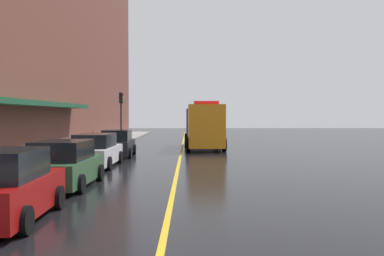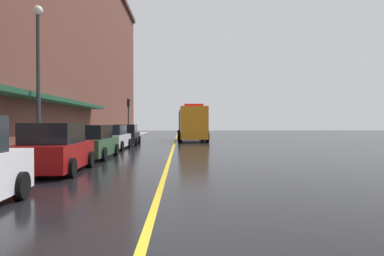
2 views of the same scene
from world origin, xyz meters
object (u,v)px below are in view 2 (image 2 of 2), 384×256
at_px(parked_car_1, 55,149).
at_px(utility_truck, 192,124).
at_px(street_lamp_left, 38,65).
at_px(parked_car_3, 112,138).
at_px(parking_meter_2, 108,132).
at_px(parked_car_4, 127,135).
at_px(parking_meter_1, 95,133).
at_px(parked_car_2, 91,143).
at_px(traffic_light_near, 129,110).

distance_m(parked_car_1, utility_truck, 24.00).
bearing_deg(street_lamp_left, parked_car_1, -61.85).
xyz_separation_m(parked_car_3, parking_meter_2, (-1.30, 5.38, 0.29)).
height_order(parked_car_4, parking_meter_2, parked_car_4).
relative_size(parked_car_1, parking_meter_2, 3.26).
bearing_deg(utility_truck, parking_meter_1, -33.84).
xyz_separation_m(parking_meter_1, parking_meter_2, (0.00, 4.38, 0.00)).
bearing_deg(parking_meter_1, street_lamp_left, -94.04).
relative_size(parked_car_2, parking_meter_2, 3.46).
bearing_deg(street_lamp_left, parked_car_3, 75.75).
bearing_deg(parked_car_4, parked_car_2, 178.47).
bearing_deg(parked_car_2, parked_car_3, 2.78).
relative_size(parked_car_3, parking_meter_1, 3.69).
height_order(parked_car_1, street_lamp_left, street_lamp_left).
distance_m(parked_car_1, parking_meter_1, 12.42).
relative_size(parked_car_2, utility_truck, 0.50).
bearing_deg(street_lamp_left, parked_car_2, 32.22).
distance_m(parked_car_2, traffic_light_near, 22.82).
height_order(parked_car_1, traffic_light_near, traffic_light_near).
xyz_separation_m(parked_car_1, traffic_light_near, (-1.39, 27.79, 2.34)).
distance_m(parked_car_1, street_lamp_left, 5.64).
bearing_deg(utility_truck, parking_meter_2, -47.95).
bearing_deg(parked_car_2, parked_car_4, 1.12).
bearing_deg(utility_truck, parked_car_3, -26.76).
relative_size(parked_car_4, traffic_light_near, 1.03).
relative_size(parked_car_1, parking_meter_1, 3.26).
bearing_deg(street_lamp_left, utility_truck, 68.73).
bearing_deg(parked_car_1, parked_car_3, -0.70).
height_order(parked_car_3, traffic_light_near, traffic_light_near).
bearing_deg(traffic_light_near, parked_car_4, -82.60).
height_order(parked_car_4, traffic_light_near, traffic_light_near).
distance_m(parked_car_2, street_lamp_left, 4.36).
bearing_deg(parked_car_2, street_lamp_left, 123.55).
xyz_separation_m(street_lamp_left, traffic_light_near, (0.66, 23.95, -1.24)).
xyz_separation_m(utility_truck, traffic_light_near, (-6.93, 4.46, 1.49)).
distance_m(parked_car_2, parking_meter_2, 11.67).
height_order(parked_car_2, parking_meter_1, parked_car_2).
bearing_deg(parked_car_4, traffic_light_near, 6.07).
bearing_deg(parking_meter_2, parked_car_2, -82.81).
distance_m(parked_car_2, parked_car_3, 6.19).
relative_size(parked_car_3, utility_truck, 0.53).
bearing_deg(parked_car_4, parked_car_3, 176.56).
xyz_separation_m(parked_car_4, traffic_light_near, (-1.44, 11.08, 2.38)).
xyz_separation_m(parked_car_3, traffic_light_near, (-1.24, 16.46, 2.39)).
height_order(street_lamp_left, traffic_light_near, street_lamp_left).
bearing_deg(utility_truck, parked_car_2, -18.31).
height_order(parked_car_3, parking_meter_2, parked_car_3).
bearing_deg(parking_meter_2, parked_car_3, -76.41).
bearing_deg(parking_meter_2, utility_truck, 43.46).
xyz_separation_m(parked_car_2, street_lamp_left, (-2.06, -1.30, 3.62)).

